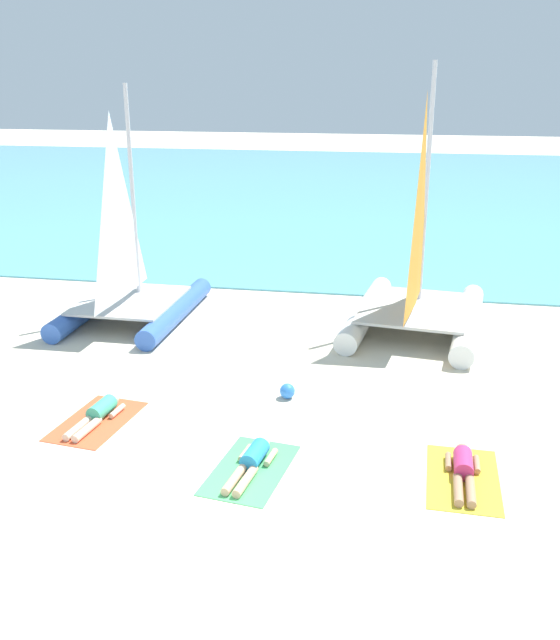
{
  "coord_description": "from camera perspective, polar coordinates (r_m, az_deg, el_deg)",
  "views": [
    {
      "loc": [
        2.44,
        -8.53,
        5.91
      ],
      "look_at": [
        0.0,
        4.76,
        1.2
      ],
      "focal_mm": 39.3,
      "sensor_mm": 36.0,
      "label": 1
    }
  ],
  "objects": [
    {
      "name": "sunbather_rightmost",
      "position": [
        11.5,
        14.71,
        -11.66
      ],
      "size": [
        0.55,
        1.56,
        0.3
      ],
      "rotation": [
        0.0,
        0.0,
        -0.03
      ],
      "color": "#D83372",
      "rests_on": "towel_rightmost"
    },
    {
      "name": "beach_ball",
      "position": [
        13.62,
        0.6,
        -5.8
      ],
      "size": [
        0.3,
        0.3,
        0.3
      ],
      "primitive_type": "sphere",
      "color": "#337FE5",
      "rests_on": "ground"
    },
    {
      "name": "sunbather_center_right",
      "position": [
        11.36,
        -2.31,
        -11.36
      ],
      "size": [
        0.62,
        1.57,
        0.3
      ],
      "rotation": [
        0.0,
        0.0,
        -0.14
      ],
      "color": "#268CCC",
      "rests_on": "towel_center_right"
    },
    {
      "name": "towel_center_left",
      "position": [
        13.24,
        -14.7,
        -7.96
      ],
      "size": [
        1.32,
        2.02,
        0.01
      ],
      "primitive_type": "cube",
      "rotation": [
        0.0,
        0.0,
        -0.12
      ],
      "color": "#EA5933",
      "rests_on": "ground"
    },
    {
      "name": "sunbather_center_left",
      "position": [
        13.23,
        -14.59,
        -7.35
      ],
      "size": [
        0.6,
        1.57,
        0.3
      ],
      "rotation": [
        0.0,
        0.0,
        -0.12
      ],
      "color": "#3FB28C",
      "rests_on": "towel_center_left"
    },
    {
      "name": "ocean_water",
      "position": [
        39.62,
        6.88,
        10.54
      ],
      "size": [
        120.0,
        40.0,
        0.05
      ],
      "primitive_type": "cube",
      "color": "#5BB2C1",
      "rests_on": "ground"
    },
    {
      "name": "sailboat_white",
      "position": [
        17.31,
        11.07,
        2.15
      ],
      "size": [
        3.64,
        5.15,
        6.27
      ],
      "rotation": [
        0.0,
        0.0,
        -0.12
      ],
      "color": "white",
      "rests_on": "ground"
    },
    {
      "name": "towel_rightmost",
      "position": [
        11.5,
        14.67,
        -12.37
      ],
      "size": [
        1.15,
        1.93,
        0.01
      ],
      "primitive_type": "cube",
      "rotation": [
        0.0,
        0.0,
        -0.03
      ],
      "color": "yellow",
      "rests_on": "ground"
    },
    {
      "name": "ground_plane",
      "position": [
        19.6,
        2.77,
        1.65
      ],
      "size": [
        120.0,
        120.0,
        0.0
      ],
      "primitive_type": "plane",
      "color": "beige"
    },
    {
      "name": "towel_center_right",
      "position": [
        11.38,
        -2.42,
        -12.07
      ],
      "size": [
        1.35,
        2.03,
        0.01
      ],
      "primitive_type": "cube",
      "rotation": [
        0.0,
        0.0,
        -0.14
      ],
      "color": "#4CB266",
      "rests_on": "ground"
    },
    {
      "name": "sailboat_blue",
      "position": [
        18.15,
        -12.09,
        2.63
      ],
      "size": [
        2.87,
        4.45,
        5.77
      ],
      "rotation": [
        0.0,
        0.0,
        -0.01
      ],
      "color": "blue",
      "rests_on": "ground"
    }
  ]
}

